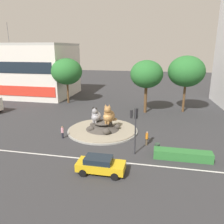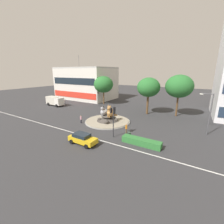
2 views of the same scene
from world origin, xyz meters
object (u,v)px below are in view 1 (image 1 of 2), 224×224
Objects in this scene: pedestrian_orange_shirt at (147,138)px; third_tree_left at (67,72)px; broadleaf_tree_behind_island at (186,71)px; second_tree_near_tower at (147,74)px; sedan_on_far_lane at (100,165)px; cat_statue_tabby at (109,116)px; traffic_light_mast at (135,121)px; cat_statue_grey at (96,116)px; pedestrian_pink_shirt at (62,132)px; litter_bin at (157,147)px; shophouse_block at (28,70)px.

third_tree_left is at bearing -37.20° from pedestrian_orange_shirt.
third_tree_left is at bearing 174.51° from broadleaf_tree_behind_island.
second_tree_near_tower reaches higher than sedan_on_far_lane.
cat_statue_tabby is 6.96m from traffic_light_mast.
second_tree_near_tower is at bearing 153.48° from cat_statue_grey.
broadleaf_tree_behind_island reaches higher than pedestrian_pink_shirt.
cat_statue_tabby is 1.55× the size of pedestrian_orange_shirt.
traffic_light_mast is at bearing -158.08° from litter_bin.
broadleaf_tree_behind_island reaches higher than third_tree_left.
litter_bin is at bearing 16.73° from pedestrian_pink_shirt.
pedestrian_pink_shirt is at bearing 173.16° from litter_bin.
traffic_light_mast is 2.95× the size of pedestrian_orange_shirt.
shophouse_block reaches higher than pedestrian_pink_shirt.
third_tree_left is at bearing 165.83° from second_tree_near_tower.
litter_bin is at bearing -46.62° from third_tree_left.
cat_statue_tabby is 16.57m from broadleaf_tree_behind_island.
second_tree_near_tower reaches higher than litter_bin.
second_tree_near_tower is at bearing -164.11° from broadleaf_tree_behind_island.
litter_bin is at bearing -104.17° from broadleaf_tree_behind_island.
second_tree_near_tower is 5.67× the size of pedestrian_pink_shirt.
pedestrian_orange_shirt is 7.63m from sedan_on_far_lane.
third_tree_left is 2.07× the size of sedan_on_far_lane.
sedan_on_far_lane reaches higher than litter_bin.
sedan_on_far_lane is (-2.66, -20.12, -5.65)m from second_tree_near_tower.
broadleaf_tree_behind_island is at bearing 67.47° from sedan_on_far_lane.
pedestrian_orange_shirt is at bearing 64.44° from cat_statue_tabby.
pedestrian_pink_shirt is (-8.96, 2.30, -2.74)m from traffic_light_mast.
second_tree_near_tower is at bearing -19.53° from shophouse_block.
shophouse_block is 13.25× the size of pedestrian_pink_shirt.
cat_statue_tabby is 0.29× the size of third_tree_left.
pedestrian_pink_shirt is at bearing 82.47° from traffic_light_mast.
cat_statue_grey is 1.73m from cat_statue_tabby.
traffic_light_mast is 19.04m from broadleaf_tree_behind_island.
litter_bin is (17.70, -18.73, -5.74)m from third_tree_left.
traffic_light_mast is at bearing 60.16° from sedan_on_far_lane.
cat_statue_grey is 7.62m from pedestrian_orange_shirt.
shophouse_block is 39.11m from sedan_on_far_lane.
cat_statue_grey is 2.41× the size of litter_bin.
second_tree_near_tower is 16.12m from litter_bin.
shophouse_block is at bearing 53.86° from traffic_light_mast.
pedestrian_orange_shirt is 10.12m from pedestrian_pink_shirt.
sedan_on_far_lane is at bearing 70.63° from pedestrian_orange_shirt.
shophouse_block reaches higher than broadleaf_tree_behind_island.
sedan_on_far_lane is (3.15, -9.93, -1.26)m from cat_statue_grey.
pedestrian_pink_shirt is at bearing 9.38° from pedestrian_orange_shirt.
shophouse_block is 2.34× the size of third_tree_left.
shophouse_block is at bearing 129.61° from sedan_on_far_lane.
third_tree_left is at bearing 133.76° from pedestrian_pink_shirt.
cat_statue_grey is 17.62m from third_tree_left.
cat_statue_tabby is 6.17m from pedestrian_orange_shirt.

